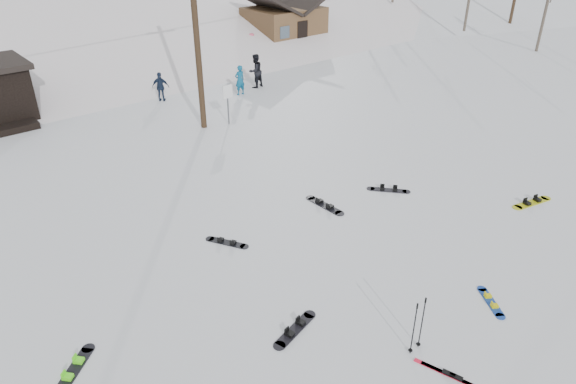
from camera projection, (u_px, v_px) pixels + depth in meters
ground at (430, 303)px, 12.98m from camera, size 200.00×200.00×0.00m
ridge_right at (293, 68)px, 73.24m from camera, size 45.66×93.98×54.59m
utility_pole at (195, 21)px, 21.25m from camera, size 2.00×0.26×9.00m
trail_sign at (228, 98)px, 23.23m from camera, size 0.50×0.09×1.85m
cabin at (284, 25)px, 36.82m from camera, size 5.39×4.40×3.77m
hero_snowboard at (491, 302)px, 12.98m from camera, size 0.82×1.11×0.09m
hero_skis at (452, 376)px, 10.91m from camera, size 0.57×1.66×0.09m
ski_poles at (418, 325)px, 11.26m from camera, size 0.39×0.10×1.42m
board_scatter_a at (295, 329)px, 12.13m from camera, size 1.51×0.61×0.11m
board_scatter_b at (227, 242)px, 15.30m from camera, size 0.82×1.26×0.10m
board_scatter_c at (74, 370)px, 11.05m from camera, size 1.25×1.13×0.11m
board_scatter_d at (388, 190)px, 18.17m from camera, size 1.08×1.24×0.11m
board_scatter_e at (532, 202)px, 17.38m from camera, size 1.68×0.62×0.12m
board_scatter_f at (325, 205)px, 17.23m from camera, size 0.36×1.69×0.12m
skier_teal at (240, 80)px, 27.27m from camera, size 0.58×0.39×1.58m
skier_dark at (255, 71)px, 28.35m from camera, size 1.00×0.83×1.85m
skier_pink at (252, 44)px, 34.86m from camera, size 1.08×0.97×1.46m
skier_navy at (161, 87)px, 26.39m from camera, size 0.90×0.86×1.50m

